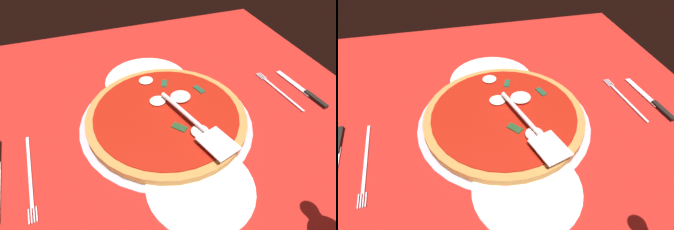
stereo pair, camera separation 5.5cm
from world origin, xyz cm
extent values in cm
cube|color=#B21D17|center=(0.00, 0.00, -0.40)|extent=(104.67, 104.67, 0.80)
cylinder|color=#B6B0C0|center=(0.12, 0.42, 0.47)|extent=(40.76, 40.76, 0.94)
cylinder|color=silver|center=(-16.60, 0.25, 0.50)|extent=(22.98, 22.98, 1.00)
cylinder|color=white|center=(19.63, -0.12, 0.50)|extent=(20.93, 20.93, 1.00)
cylinder|color=#B67B3B|center=(0.12, 0.42, 1.74)|extent=(37.67, 37.67, 1.60)
cylinder|color=#A2170B|center=(0.12, 0.42, 2.69)|extent=(33.98, 33.98, 0.30)
ellipsoid|color=white|center=(-3.58, 4.95, 3.54)|extent=(4.63, 5.06, 1.39)
ellipsoid|color=silver|center=(-13.28, -1.06, 3.26)|extent=(3.55, 3.79, 0.83)
ellipsoid|color=white|center=(8.80, 4.63, 3.46)|extent=(3.92, 3.99, 1.24)
ellipsoid|color=white|center=(-4.16, -0.72, 3.30)|extent=(3.72, 4.01, 0.91)
cube|color=#1D482E|center=(-5.30, 10.81, 2.99)|extent=(3.61, 2.37, 0.30)
cube|color=#1D4C2F|center=(-10.69, 3.19, 2.99)|extent=(3.28, 2.37, 0.30)
cube|color=#1E4120|center=(5.78, 1.10, 2.99)|extent=(3.70, 3.48, 0.30)
cube|color=silver|center=(13.90, 6.26, 4.38)|extent=(8.94, 7.83, 0.30)
cylinder|color=silver|center=(2.88, 2.96, 4.73)|extent=(15.07, 5.38, 1.00)
cube|color=white|center=(4.78, -33.73, 0.30)|extent=(20.20, 14.54, 0.60)
cube|color=silver|center=(4.59, -30.73, 0.73)|extent=(18.54, 1.74, 0.25)
cube|color=silver|center=(15.38, -30.72, 0.73)|extent=(3.01, 0.40, 0.25)
cube|color=silver|center=(15.35, -30.28, 0.73)|extent=(3.01, 0.40, 0.25)
cube|color=silver|center=(15.33, -29.84, 0.73)|extent=(3.01, 0.40, 0.25)
cube|color=silver|center=(15.30, -29.41, 0.73)|extent=(3.01, 0.40, 0.25)
cube|color=black|center=(-1.17, -37.11, 1.00)|extent=(8.26, 1.70, 0.80)
cube|color=white|center=(1.07, 35.27, 0.30)|extent=(18.21, 14.76, 0.60)
cube|color=silver|center=(1.32, 32.28, 0.73)|extent=(15.02, 1.89, 0.25)
cube|color=silver|center=(-7.71, 32.16, 0.73)|extent=(3.01, 0.48, 0.25)
cube|color=silver|center=(-7.67, 31.72, 0.73)|extent=(3.01, 0.48, 0.25)
cube|color=silver|center=(-7.64, 31.28, 0.73)|extent=(3.01, 0.48, 0.25)
cube|color=silver|center=(-7.60, 30.84, 0.73)|extent=(3.01, 0.48, 0.25)
cube|color=black|center=(6.14, 38.72, 1.00)|extent=(7.21, 1.81, 0.80)
cube|color=silver|center=(-1.86, 38.02, 0.73)|extent=(12.55, 2.47, 0.25)
camera|label=1|loc=(45.60, -15.67, 46.68)|focal=29.75mm
camera|label=2|loc=(47.14, -10.39, 46.68)|focal=29.75mm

